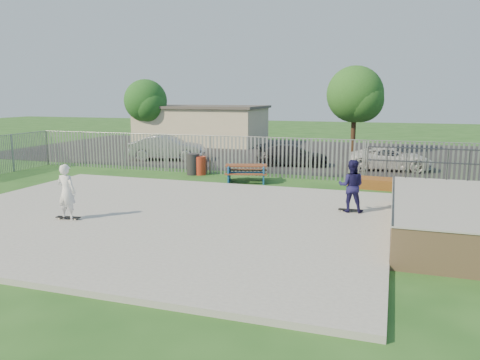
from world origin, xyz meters
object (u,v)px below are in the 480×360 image
(trash_bin_red, at_px, (200,166))
(car_white, at_px, (391,159))
(picnic_table, at_px, (246,173))
(skater_navy, at_px, (351,186))
(trash_bin_grey, at_px, (193,164))
(car_silver, at_px, (167,148))
(skater_white, at_px, (67,192))
(car_dark, at_px, (292,155))
(tree_left, at_px, (146,101))
(funbox, at_px, (379,183))
(tree_mid, at_px, (355,94))

(trash_bin_red, xyz_separation_m, car_white, (9.34, 4.68, 0.16))
(picnic_table, xyz_separation_m, skater_navy, (5.30, -4.94, 0.62))
(trash_bin_red, bearing_deg, trash_bin_grey, -166.82)
(trash_bin_red, distance_m, car_silver, 6.05)
(skater_white, bearing_deg, picnic_table, -107.79)
(car_silver, xyz_separation_m, skater_navy, (12.28, -10.54, 0.25))
(picnic_table, bearing_deg, car_dark, 64.09)
(car_dark, bearing_deg, skater_navy, -167.15)
(car_dark, height_order, car_white, car_white)
(car_silver, height_order, car_dark, car_silver)
(tree_left, xyz_separation_m, skater_navy, (18.08, -18.25, -2.55))
(trash_bin_red, bearing_deg, funbox, -5.26)
(car_silver, relative_size, tree_left, 0.88)
(trash_bin_red, xyz_separation_m, skater_navy, (8.16, -6.12, 0.57))
(car_silver, xyz_separation_m, car_white, (13.46, 0.26, -0.15))
(trash_bin_grey, bearing_deg, skater_white, -89.94)
(picnic_table, distance_m, car_white, 8.73)
(car_white, relative_size, tree_mid, 0.73)
(car_dark, bearing_deg, picnic_table, 161.05)
(trash_bin_grey, bearing_deg, tree_mid, 60.05)
(car_silver, distance_m, skater_navy, 16.19)
(funbox, bearing_deg, trash_bin_red, 179.01)
(tree_left, bearing_deg, skater_navy, -45.26)
(car_dark, distance_m, skater_white, 15.16)
(car_white, bearing_deg, car_silver, 87.10)
(car_white, bearing_deg, skater_navy, 169.77)
(trash_bin_grey, distance_m, skater_navy, 10.46)
(picnic_table, bearing_deg, skater_navy, -58.95)
(car_dark, height_order, tree_left, tree_left)
(picnic_table, bearing_deg, funbox, -12.58)
(skater_navy, distance_m, skater_white, 9.35)
(picnic_table, distance_m, trash_bin_red, 3.10)
(tree_left, bearing_deg, car_dark, -28.68)
(trash_bin_grey, relative_size, skater_navy, 0.61)
(car_dark, bearing_deg, skater_white, 154.79)
(picnic_table, height_order, trash_bin_red, trash_bin_red)
(picnic_table, height_order, car_silver, car_silver)
(car_white, distance_m, tree_mid, 8.65)
(trash_bin_red, relative_size, skater_navy, 0.53)
(tree_mid, distance_m, skater_navy, 18.57)
(car_white, height_order, tree_mid, tree_mid)
(trash_bin_grey, height_order, car_white, car_white)
(funbox, xyz_separation_m, skater_white, (-9.28, -9.15, 0.83))
(tree_left, height_order, tree_mid, tree_mid)
(funbox, relative_size, tree_mid, 0.37)
(car_dark, xyz_separation_m, tree_mid, (2.79, 7.56, 3.49))
(trash_bin_red, xyz_separation_m, car_silver, (-4.12, 4.42, 0.32))
(trash_bin_red, xyz_separation_m, tree_mid, (6.67, 12.14, 3.64))
(trash_bin_red, bearing_deg, skater_white, -92.07)
(car_silver, bearing_deg, car_dark, -102.97)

